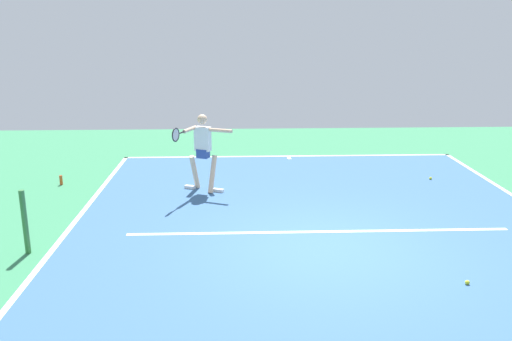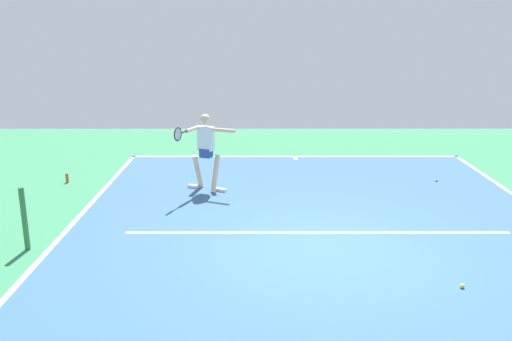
{
  "view_description": "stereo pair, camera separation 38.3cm",
  "coord_description": "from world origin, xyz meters",
  "px_view_note": "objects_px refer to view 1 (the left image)",
  "views": [
    {
      "loc": [
        1.49,
        8.33,
        3.63
      ],
      "look_at": [
        1.1,
        -1.67,
        0.9
      ],
      "focal_mm": 38.18,
      "sensor_mm": 36.0,
      "label": 1
    },
    {
      "loc": [
        1.11,
        8.34,
        3.63
      ],
      "look_at": [
        1.1,
        -1.67,
        0.9
      ],
      "focal_mm": 38.18,
      "sensor_mm": 36.0,
      "label": 2
    }
  ],
  "objects_px": {
    "water_bottle": "(61,180)",
    "tennis_ball_centre_court": "(431,178)",
    "net_post": "(25,222)",
    "tennis_player": "(202,148)",
    "tennis_ball_by_baseline": "(467,282)"
  },
  "relations": [
    {
      "from": "tennis_player",
      "to": "tennis_ball_by_baseline",
      "type": "xyz_separation_m",
      "value": [
        -4.02,
        4.67,
        -0.95
      ]
    },
    {
      "from": "net_post",
      "to": "tennis_player",
      "type": "bearing_deg",
      "value": -129.01
    },
    {
      "from": "net_post",
      "to": "tennis_ball_by_baseline",
      "type": "distance_m",
      "value": 6.85
    },
    {
      "from": "tennis_ball_by_baseline",
      "to": "water_bottle",
      "type": "bearing_deg",
      "value": -35.67
    },
    {
      "from": "net_post",
      "to": "tennis_player",
      "type": "xyz_separation_m",
      "value": [
        -2.67,
        -3.3,
        0.45
      ]
    },
    {
      "from": "tennis_player",
      "to": "tennis_ball_centre_court",
      "type": "bearing_deg",
      "value": -149.77
    },
    {
      "from": "net_post",
      "to": "tennis_player",
      "type": "distance_m",
      "value": 4.27
    },
    {
      "from": "tennis_ball_by_baseline",
      "to": "water_bottle",
      "type": "relative_size",
      "value": 0.3
    },
    {
      "from": "tennis_ball_by_baseline",
      "to": "tennis_ball_centre_court",
      "type": "distance_m",
      "value": 5.51
    },
    {
      "from": "tennis_ball_by_baseline",
      "to": "water_bottle",
      "type": "xyz_separation_m",
      "value": [
        7.34,
        -5.27,
        0.08
      ]
    },
    {
      "from": "water_bottle",
      "to": "tennis_ball_centre_court",
      "type": "bearing_deg",
      "value": -179.49
    },
    {
      "from": "net_post",
      "to": "tennis_ball_centre_court",
      "type": "bearing_deg",
      "value": -153.71
    },
    {
      "from": "net_post",
      "to": "tennis_ball_centre_court",
      "type": "relative_size",
      "value": 16.21
    },
    {
      "from": "tennis_player",
      "to": "tennis_ball_centre_court",
      "type": "distance_m",
      "value": 5.5
    },
    {
      "from": "net_post",
      "to": "tennis_ball_centre_court",
      "type": "height_order",
      "value": "net_post"
    }
  ]
}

